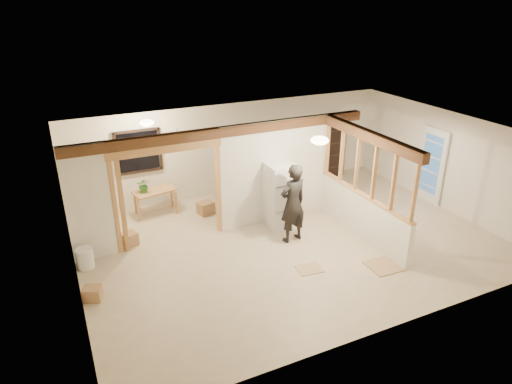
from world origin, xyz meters
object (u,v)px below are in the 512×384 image
refrigerator (280,195)px  woman (293,203)px  work_table (156,202)px  shop_vac (102,228)px  bookshelf (331,150)px

refrigerator → woman: size_ratio=0.86×
refrigerator → work_table: 3.20m
woman → shop_vac: bearing=-35.6°
woman → work_table: (-2.46, 2.64, -0.59)m
woman → bookshelf: bearing=-144.7°
shop_vac → bookshelf: bearing=9.0°
woman → shop_vac: (-3.88, 1.89, -0.66)m
refrigerator → work_table: (-2.55, 1.87, -0.46)m
woman → bookshelf: size_ratio=1.08×
woman → shop_vac: size_ratio=3.57×
refrigerator → work_table: refrigerator is taller
refrigerator → bookshelf: (2.88, 2.21, 0.06)m
shop_vac → woman: bearing=-25.9°
refrigerator → bookshelf: size_ratio=0.93×
refrigerator → shop_vac: refrigerator is taller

